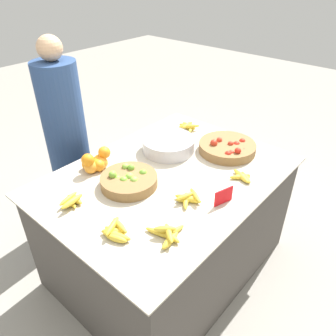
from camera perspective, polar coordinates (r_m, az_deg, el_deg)
The scene contains 14 objects.
ground_plane at distance 2.58m, azimuth -0.00°, elevation -16.04°, with size 12.00×12.00×0.00m, color gray.
market_table at distance 2.29m, azimuth -0.00°, elevation -9.47°, with size 1.53×1.14×0.80m.
lime_bowl at distance 1.95m, azimuth -6.86°, elevation -2.14°, with size 0.34×0.34×0.10m.
tomato_basket at distance 2.31m, azimuth 10.30°, elevation 3.55°, with size 0.39×0.39×0.10m.
orange_pile at distance 2.12m, azimuth -12.30°, elevation 1.01°, with size 0.21×0.14×0.14m.
metal_bowl at distance 2.28m, azimuth 0.07°, elevation 4.08°, with size 0.36×0.36×0.09m.
price_sign at distance 1.81m, azimuth 9.65°, elevation -4.89°, with size 0.12×0.04×0.10m.
banana_bunch_back_center at distance 1.64m, azimuth -9.04°, elevation -10.91°, with size 0.14×0.17×0.05m.
banana_bunch_front_center at distance 1.82m, azimuth 3.55°, elevation -5.29°, with size 0.16×0.16×0.05m.
banana_bunch_middle_left at distance 2.59m, azimuth 3.59°, elevation 7.26°, with size 0.14×0.18×0.06m.
banana_bunch_front_left at distance 2.05m, azimuth 12.73°, elevation -1.48°, with size 0.12×0.16×0.03m.
banana_bunch_middle_right at distance 1.87m, azimuth -16.42°, elevation -5.49°, with size 0.15×0.12×0.06m.
banana_bunch_front_right at distance 1.61m, azimuth -0.00°, elevation -11.41°, with size 0.19×0.19×0.06m.
vendor_person at distance 2.62m, azimuth -16.91°, elevation 3.27°, with size 0.30×0.30×1.54m.
Camera 1 is at (-1.28, -1.11, 1.95)m, focal length 35.00 mm.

